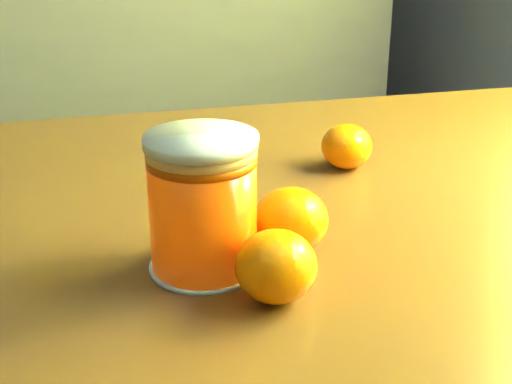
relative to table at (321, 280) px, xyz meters
name	(u,v)px	position (x,y,z in m)	size (l,w,h in m)	color
table	(321,280)	(0.00, 0.00, 0.00)	(1.08, 0.82, 0.75)	brown
juice_glass	(203,205)	(-0.16, -0.10, 0.15)	(0.09, 0.09, 0.11)	#FF4E05
orange_front	(291,220)	(-0.08, -0.09, 0.12)	(0.06, 0.06, 0.06)	orange
orange_back	(347,146)	(0.06, 0.07, 0.12)	(0.06, 0.06, 0.05)	orange
orange_extra	(276,266)	(-0.12, -0.16, 0.12)	(0.06, 0.06, 0.05)	orange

